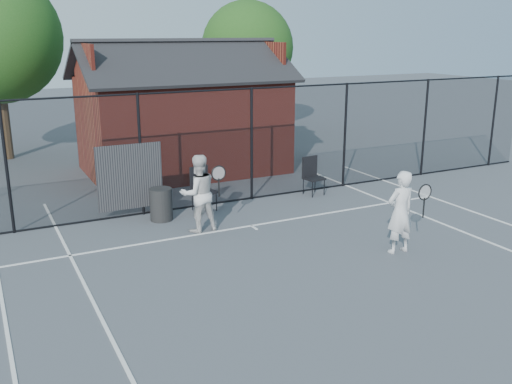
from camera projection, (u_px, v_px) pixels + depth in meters
name	position (u px, v px, depth m)	size (l,w,h in m)	color
ground	(322.00, 272.00, 10.77)	(80.00, 80.00, 0.00)	#4F535B
court_lines	(365.00, 301.00, 9.63)	(11.02, 18.00, 0.01)	silver
fence	(206.00, 151.00, 14.53)	(22.04, 3.00, 3.00)	black
clubhouse	(182.00, 121.00, 18.28)	(6.50, 4.36, 4.19)	maroon
tree_right	(247.00, 48.00, 24.60)	(3.97, 3.97, 5.70)	#2E2212
player_front	(400.00, 212.00, 11.54)	(0.77, 0.57, 1.72)	silver
player_back	(198.00, 193.00, 12.80)	(0.96, 0.71, 1.77)	silver
chair_left	(204.00, 190.00, 14.34)	(0.52, 0.55, 1.09)	black
chair_right	(314.00, 177.00, 15.76)	(0.50, 0.52, 1.03)	black
waste_bin	(161.00, 204.00, 13.66)	(0.54, 0.54, 0.79)	#252525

